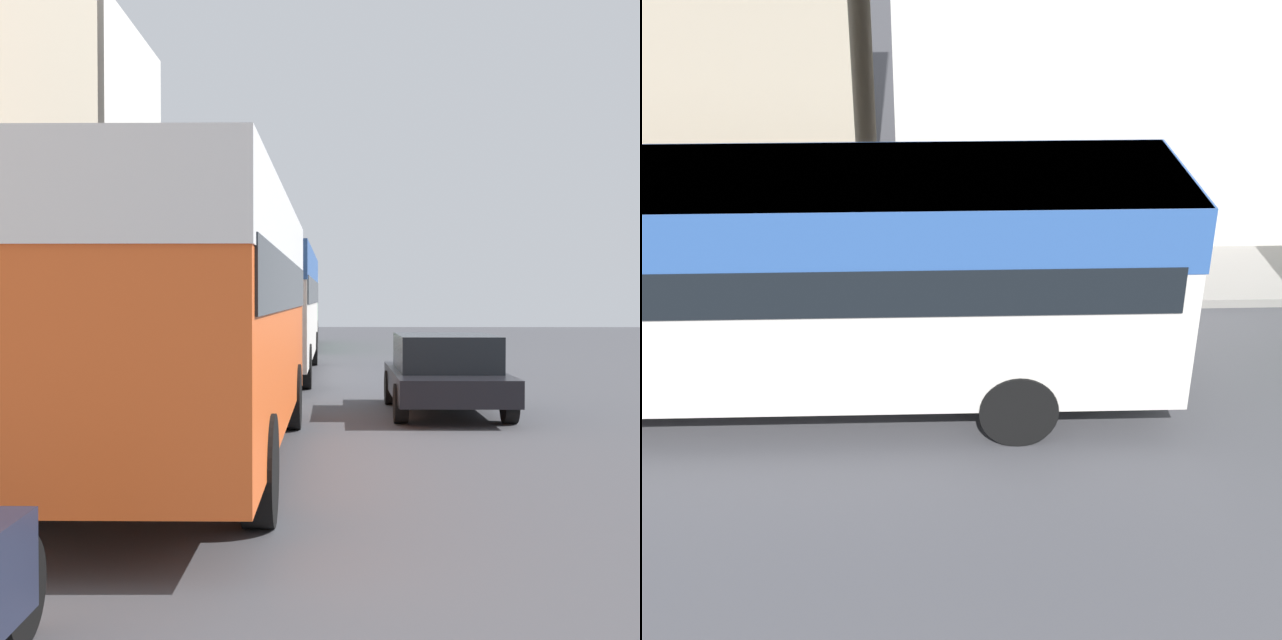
% 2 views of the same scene
% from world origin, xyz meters
% --- Properties ---
extents(bus_following, '(2.67, 11.17, 3.18)m').
position_xyz_m(bus_following, '(-1.63, 22.03, 2.06)').
color(bus_following, silver).
rests_on(bus_following, ground_plane).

